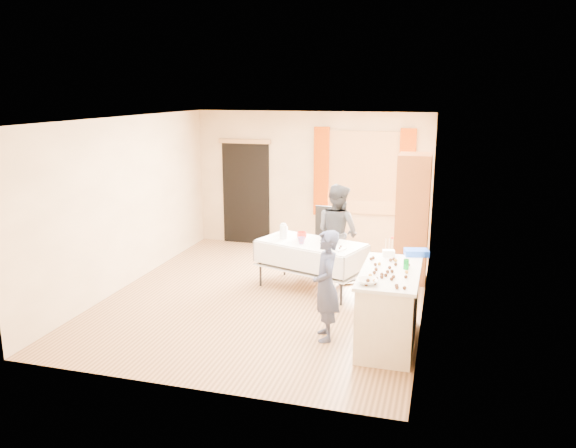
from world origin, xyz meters
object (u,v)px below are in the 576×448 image
(chair, at_px, (324,253))
(girl, at_px, (326,286))
(cabinet, at_px, (412,218))
(party_table, at_px, (311,261))
(counter, at_px, (389,307))
(woman, at_px, (337,232))

(chair, relative_size, girl, 0.79)
(cabinet, distance_m, girl, 2.66)
(party_table, bearing_deg, chair, 107.84)
(cabinet, bearing_deg, chair, 177.62)
(counter, relative_size, party_table, 0.81)
(cabinet, bearing_deg, girl, -108.82)
(girl, height_order, woman, woman)
(cabinet, relative_size, woman, 1.31)
(counter, bearing_deg, girl, -173.42)
(counter, bearing_deg, party_table, 130.27)
(counter, distance_m, girl, 0.79)
(chair, bearing_deg, cabinet, 6.07)
(cabinet, bearing_deg, party_table, -149.63)
(chair, bearing_deg, party_table, -82.30)
(party_table, bearing_deg, cabinet, 48.95)
(counter, xyz_separation_m, woman, (-1.04, 2.16, 0.32))
(party_table, distance_m, woman, 0.73)
(chair, bearing_deg, woman, -39.72)
(chair, bearing_deg, girl, -69.01)
(cabinet, bearing_deg, counter, -92.37)
(party_table, xyz_separation_m, girl, (0.58, -1.66, 0.24))
(chair, height_order, woman, woman)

